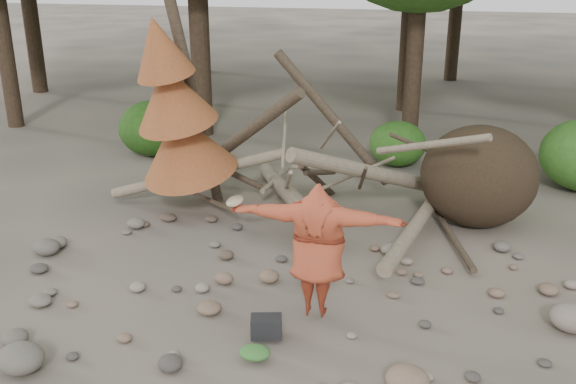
# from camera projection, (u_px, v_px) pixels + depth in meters

# --- Properties ---
(ground) EXTENTS (120.00, 120.00, 0.00)m
(ground) POSITION_uv_depth(u_px,v_px,m) (294.00, 321.00, 9.21)
(ground) COLOR #514C44
(ground) RESTS_ON ground
(deadfall_pile) EXTENTS (8.55, 5.24, 3.30)m
(deadfall_pile) POSITION_uv_depth(u_px,v_px,m) (447.00, 177.00, 12.29)
(deadfall_pile) COLOR #332619
(deadfall_pile) RESTS_ON ground
(dead_conifer) EXTENTS (2.06, 2.16, 4.35)m
(dead_conifer) POSITION_uv_depth(u_px,v_px,m) (177.00, 113.00, 12.26)
(dead_conifer) COLOR #4C3F30
(dead_conifer) RESTS_ON ground
(bush_left) EXTENTS (1.80, 1.80, 1.44)m
(bush_left) POSITION_uv_depth(u_px,v_px,m) (153.00, 128.00, 16.77)
(bush_left) COLOR #245015
(bush_left) RESTS_ON ground
(bush_mid) EXTENTS (1.40, 1.40, 1.12)m
(bush_mid) POSITION_uv_depth(u_px,v_px,m) (398.00, 144.00, 15.95)
(bush_mid) COLOR #30651D
(bush_mid) RESTS_ON ground
(frisbee_thrower) EXTENTS (2.55, 0.67, 1.99)m
(frisbee_thrower) POSITION_uv_depth(u_px,v_px,m) (317.00, 250.00, 8.94)
(frisbee_thrower) COLOR #AC4126
(frisbee_thrower) RESTS_ON ground
(backpack) EXTENTS (0.48, 0.38, 0.28)m
(backpack) POSITION_uv_depth(u_px,v_px,m) (266.00, 330.00, 8.71)
(backpack) COLOR black
(backpack) RESTS_ON ground
(cloth_green) EXTENTS (0.41, 0.34, 0.15)m
(cloth_green) POSITION_uv_depth(u_px,v_px,m) (255.00, 356.00, 8.27)
(cloth_green) COLOR #356F2C
(cloth_green) RESTS_ON ground
(cloth_orange) EXTENTS (0.34, 0.28, 0.13)m
(cloth_orange) POSITION_uv_depth(u_px,v_px,m) (265.00, 327.00, 8.94)
(cloth_orange) COLOR #A33D1C
(cloth_orange) RESTS_ON ground
(boulder_front_left) EXTENTS (0.61, 0.55, 0.37)m
(boulder_front_left) POSITION_uv_depth(u_px,v_px,m) (20.00, 358.00, 8.03)
(boulder_front_left) COLOR #635E53
(boulder_front_left) RESTS_ON ground
(boulder_front_right) EXTENTS (0.53, 0.48, 0.32)m
(boulder_front_right) POSITION_uv_depth(u_px,v_px,m) (407.00, 380.00, 7.66)
(boulder_front_right) COLOR #7F644F
(boulder_front_right) RESTS_ON ground
(boulder_mid_right) EXTENTS (0.64, 0.57, 0.38)m
(boulder_mid_right) POSITION_uv_depth(u_px,v_px,m) (573.00, 318.00, 8.92)
(boulder_mid_right) COLOR gray
(boulder_mid_right) RESTS_ON ground
(boulder_mid_left) EXTENTS (0.47, 0.43, 0.28)m
(boulder_mid_left) POSITION_uv_depth(u_px,v_px,m) (46.00, 247.00, 11.22)
(boulder_mid_left) COLOR #5F5750
(boulder_mid_left) RESTS_ON ground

